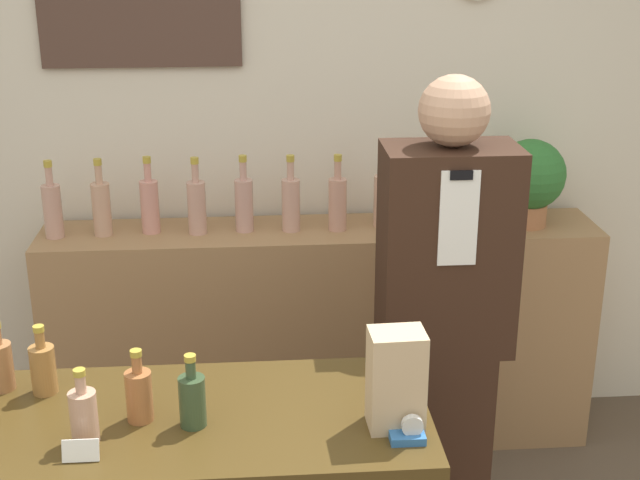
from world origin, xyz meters
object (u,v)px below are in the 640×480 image
Objects in this scene: paper_bag at (396,380)px; tape_dispenser at (409,433)px; shopkeeper at (443,330)px; potted_plant at (530,178)px.

tape_dispenser is (0.02, -0.08, -0.11)m from paper_bag.
tape_dispenser is at bearing -72.38° from paper_bag.
paper_bag is 0.14m from tape_dispenser.
paper_bag reaches higher than tape_dispenser.
shopkeeper is 0.75m from paper_bag.
tape_dispenser is (-0.74, -1.47, -0.24)m from potted_plant.
potted_plant is 1.66m from tape_dispenser.
paper_bag is (-0.27, -0.67, 0.19)m from shopkeeper.
shopkeeper is 19.11× the size of tape_dispenser.
shopkeeper is at bearing -124.49° from potted_plant.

